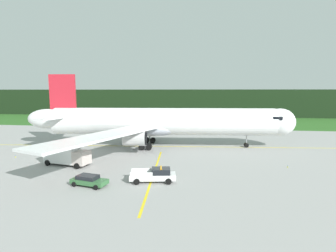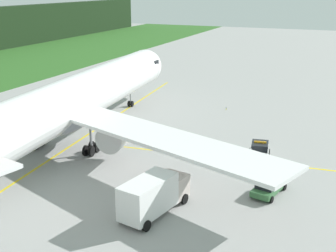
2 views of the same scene
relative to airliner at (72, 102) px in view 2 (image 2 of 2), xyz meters
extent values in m
plane|color=#969694|center=(-3.04, -8.24, -5.08)|extent=(320.00, 320.00, 0.00)
cube|color=yellow|center=(0.66, 0.06, -5.07)|extent=(71.60, 6.66, 0.01)
cube|color=yellow|center=(2.23, -18.23, -5.07)|extent=(2.65, 26.47, 0.01)
cylinder|color=white|center=(0.66, 0.06, 0.17)|extent=(45.22, 9.45, 5.49)
ellipsoid|color=white|center=(24.12, 2.14, 0.17)|extent=(6.50, 6.00, 5.49)
ellipsoid|color=#A5AAB8|center=(-1.57, -0.14, -1.34)|extent=(12.05, 6.77, 3.02)
cube|color=black|center=(22.83, 2.03, 1.13)|extent=(2.25, 5.36, 0.70)
cylinder|color=black|center=(-2.59, 7.13, -1.96)|extent=(0.36, 2.73, 2.73)
cube|color=white|center=(-6.35, -14.63, -0.52)|extent=(13.77, 26.08, 0.35)
cylinder|color=#B5B5B5|center=(-3.35, -7.66, -1.96)|extent=(4.26, 3.31, 2.96)
cylinder|color=black|center=(-1.30, -7.48, -1.96)|extent=(0.36, 2.73, 2.73)
cylinder|color=gray|center=(17.66, 1.57, -3.38)|extent=(0.20, 0.20, 2.50)
cylinder|color=black|center=(17.64, 1.83, -4.63)|extent=(0.92, 0.30, 0.90)
cylinder|color=black|center=(17.68, 1.31, -4.63)|extent=(0.92, 0.30, 0.90)
cylinder|color=gray|center=(-2.89, 3.33, -3.23)|extent=(0.28, 0.28, 2.50)
cylinder|color=black|center=(-2.16, 3.04, -4.48)|extent=(1.22, 0.41, 1.20)
cylinder|color=black|center=(-2.22, 3.74, -4.48)|extent=(1.22, 0.41, 1.20)
cylinder|color=black|center=(-3.55, 2.92, -4.48)|extent=(1.22, 0.41, 1.20)
cylinder|color=black|center=(-3.62, 3.61, -4.48)|extent=(1.22, 0.41, 1.20)
cylinder|color=gray|center=(-2.25, -3.78, -3.23)|extent=(0.28, 0.28, 2.50)
cylinder|color=black|center=(-1.59, -3.37, -4.48)|extent=(1.22, 0.41, 1.20)
cylinder|color=black|center=(-1.53, -4.07, -4.48)|extent=(1.22, 0.41, 1.20)
cylinder|color=black|center=(-2.98, -3.50, -4.48)|extent=(1.22, 0.41, 1.20)
cylinder|color=black|center=(-2.92, -4.19, -4.48)|extent=(1.22, 0.41, 1.20)
cube|color=silver|center=(2.78, -21.68, -4.35)|extent=(6.03, 2.86, 0.70)
cube|color=black|center=(3.81, -21.51, -3.65)|extent=(2.58, 2.13, 0.70)
cube|color=silver|center=(1.26, -21.01, -3.77)|extent=(2.76, 0.56, 0.45)
cube|color=silver|center=(1.56, -22.81, -3.77)|extent=(2.76, 0.56, 0.45)
cube|color=orange|center=(3.81, -21.51, -3.22)|extent=(0.42, 1.36, 0.16)
cylinder|color=black|center=(4.56, -20.39, -4.70)|extent=(0.79, 0.36, 0.76)
cylinder|color=black|center=(4.88, -22.33, -4.70)|extent=(0.79, 0.36, 0.76)
cylinder|color=black|center=(0.68, -21.04, -4.70)|extent=(0.79, 0.36, 0.76)
cylinder|color=black|center=(1.00, -22.98, -4.70)|extent=(0.79, 0.36, 0.76)
cube|color=#BCAEA8|center=(-9.20, -16.54, -3.63)|extent=(2.34, 2.73, 2.00)
cube|color=silver|center=(-12.76, -15.81, -3.20)|extent=(5.73, 3.42, 2.86)
cylinder|color=#99999E|center=(-11.71, -16.03, -4.72)|extent=(0.77, 0.25, 1.04)
cylinder|color=#99999E|center=(-13.81, -15.60, -4.72)|extent=(0.77, 0.25, 1.04)
cylinder|color=black|center=(-8.96, -15.36, -4.63)|extent=(0.93, 0.43, 0.90)
cylinder|color=black|center=(-9.44, -17.71, -4.63)|extent=(0.93, 0.43, 0.90)
cylinder|color=black|center=(-14.35, -14.26, -4.63)|extent=(0.93, 0.43, 0.90)
cylinder|color=black|center=(-14.83, -16.62, -4.63)|extent=(0.93, 0.43, 0.90)
cube|color=#336538|center=(-4.60, -24.13, -4.50)|extent=(4.74, 2.70, 0.55)
cube|color=black|center=(-4.82, -24.08, -4.00)|extent=(2.78, 2.07, 0.45)
cylinder|color=black|center=(-2.88, -23.56, -4.78)|extent=(0.62, 0.30, 0.60)
cylinder|color=black|center=(-3.27, -25.36, -4.78)|extent=(0.62, 0.30, 0.60)
cylinder|color=black|center=(-5.93, -22.90, -4.78)|extent=(0.62, 0.30, 0.60)
cylinder|color=black|center=(-6.32, -24.70, -4.78)|extent=(0.62, 0.30, 0.60)
cube|color=black|center=(1.69, -18.06, -5.06)|extent=(0.65, 0.65, 0.03)
cone|color=orange|center=(1.69, -18.06, -4.66)|extent=(0.50, 0.50, 0.79)
cylinder|color=yellow|center=(21.64, -12.74, -4.94)|extent=(0.10, 0.10, 0.28)
sphere|color=blue|center=(21.64, -12.74, -4.75)|extent=(0.12, 0.12, 0.12)
camera|label=1|loc=(9.25, -53.92, 6.46)|focal=28.63mm
camera|label=2|loc=(-42.37, -29.99, 13.21)|focal=47.79mm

